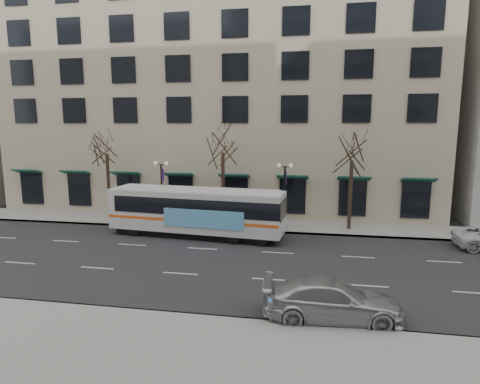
% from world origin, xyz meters
% --- Properties ---
extents(ground, '(160.00, 160.00, 0.00)m').
position_xyz_m(ground, '(0.00, 0.00, 0.00)').
color(ground, black).
rests_on(ground, ground).
extents(sidewalk_far, '(80.00, 4.00, 0.15)m').
position_xyz_m(sidewalk_far, '(5.00, 9.00, 0.07)').
color(sidewalk_far, gray).
rests_on(sidewalk_far, ground).
extents(building_hotel, '(40.00, 20.00, 24.00)m').
position_xyz_m(building_hotel, '(-2.00, 21.00, 12.00)').
color(building_hotel, tan).
rests_on(building_hotel, ground).
extents(tree_far_left, '(3.60, 3.60, 8.34)m').
position_xyz_m(tree_far_left, '(-10.00, 8.80, 6.70)').
color(tree_far_left, black).
rests_on(tree_far_left, ground).
extents(tree_far_mid, '(3.60, 3.60, 8.55)m').
position_xyz_m(tree_far_mid, '(0.00, 8.80, 6.91)').
color(tree_far_mid, black).
rests_on(tree_far_mid, ground).
extents(tree_far_right, '(3.60, 3.60, 8.06)m').
position_xyz_m(tree_far_right, '(10.00, 8.80, 6.42)').
color(tree_far_right, black).
rests_on(tree_far_right, ground).
extents(lamp_post_left, '(1.22, 0.45, 5.21)m').
position_xyz_m(lamp_post_left, '(-4.99, 8.20, 2.94)').
color(lamp_post_left, black).
rests_on(lamp_post_left, ground).
extents(lamp_post_right, '(1.22, 0.45, 5.21)m').
position_xyz_m(lamp_post_right, '(5.01, 8.20, 2.94)').
color(lamp_post_right, black).
rests_on(lamp_post_right, ground).
extents(city_bus, '(13.18, 4.05, 3.52)m').
position_xyz_m(city_bus, '(-1.18, 5.27, 1.92)').
color(city_bus, silver).
rests_on(city_bus, ground).
extents(silver_car, '(5.97, 2.74, 1.69)m').
position_xyz_m(silver_car, '(7.97, -6.20, 0.85)').
color(silver_car, '#B9BBC2').
rests_on(silver_car, ground).
extents(pay_station, '(0.29, 0.24, 1.17)m').
position_xyz_m(pay_station, '(5.49, -7.30, 1.00)').
color(pay_station, slate).
rests_on(pay_station, sidewalk_near).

